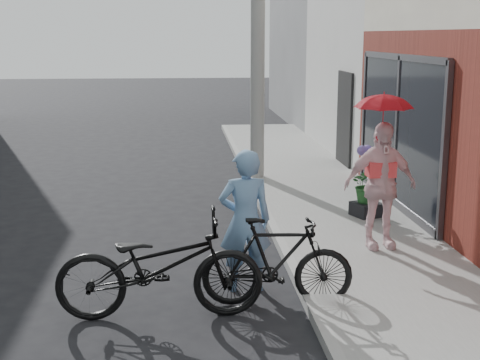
{
  "coord_description": "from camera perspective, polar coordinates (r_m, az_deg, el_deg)",
  "views": [
    {
      "loc": [
        -0.43,
        -7.18,
        2.93
      ],
      "look_at": [
        0.32,
        1.18,
        1.1
      ],
      "focal_mm": 50.0,
      "sensor_mm": 36.0,
      "label": 1
    }
  ],
  "objects": [
    {
      "name": "ground",
      "position": [
        7.77,
        -1.6,
        -9.87
      ],
      "size": [
        80.0,
        80.0,
        0.0
      ],
      "primitive_type": "plane",
      "color": "black",
      "rests_on": "ground"
    },
    {
      "name": "sidewalk",
      "position": [
        9.95,
        9.87,
        -4.67
      ],
      "size": [
        2.2,
        24.0,
        0.12
      ],
      "primitive_type": "cube",
      "color": "gray",
      "rests_on": "ground"
    },
    {
      "name": "curb",
      "position": [
        9.72,
        3.22,
        -4.91
      ],
      "size": [
        0.12,
        24.0,
        0.12
      ],
      "primitive_type": "cube",
      "color": "#9E9E99",
      "rests_on": "ground"
    },
    {
      "name": "east_building_far",
      "position": [
        24.41,
        13.45,
        13.28
      ],
      "size": [
        8.0,
        8.0,
        7.0
      ],
      "primitive_type": "cube",
      "color": "slate",
      "rests_on": "ground"
    },
    {
      "name": "utility_pole",
      "position": [
        13.28,
        1.54,
        14.73
      ],
      "size": [
        0.28,
        0.28,
        7.0
      ],
      "primitive_type": "cylinder",
      "color": "#9E9E99",
      "rests_on": "ground"
    },
    {
      "name": "officer",
      "position": [
        7.69,
        0.44,
        -3.5
      ],
      "size": [
        0.63,
        0.43,
        1.67
      ],
      "primitive_type": "imported",
      "rotation": [
        0.0,
        0.0,
        3.18
      ],
      "color": "#6A92BD",
      "rests_on": "ground"
    },
    {
      "name": "bike_left",
      "position": [
        7.07,
        -6.88,
        -7.32
      ],
      "size": [
        2.16,
        0.75,
        1.13
      ],
      "primitive_type": "imported",
      "rotation": [
        0.0,
        0.0,
        1.57
      ],
      "color": "black",
      "rests_on": "ground"
    },
    {
      "name": "bike_right",
      "position": [
        7.37,
        3.22,
        -6.98
      ],
      "size": [
        1.69,
        0.57,
        1.0
      ],
      "primitive_type": "imported",
      "rotation": [
        0.0,
        0.0,
        1.51
      ],
      "color": "black",
      "rests_on": "ground"
    },
    {
      "name": "kimono_woman",
      "position": [
        9.06,
        11.86,
        -0.46
      ],
      "size": [
        1.03,
        0.51,
        1.7
      ],
      "primitive_type": "imported",
      "rotation": [
        0.0,
        0.0,
        0.09
      ],
      "color": "silver",
      "rests_on": "sidewalk"
    },
    {
      "name": "parasol",
      "position": [
        8.88,
        12.19,
        6.93
      ],
      "size": [
        0.73,
        0.73,
        0.64
      ],
      "primitive_type": "imported",
      "color": "red",
      "rests_on": "kimono_woman"
    },
    {
      "name": "planter",
      "position": [
        10.77,
        10.76,
        -2.46
      ],
      "size": [
        0.53,
        0.53,
        0.22
      ],
      "primitive_type": "cube",
      "rotation": [
        0.0,
        0.0,
        0.38
      ],
      "color": "black",
      "rests_on": "sidewalk"
    },
    {
      "name": "potted_plant",
      "position": [
        10.68,
        10.85,
        -0.37
      ],
      "size": [
        0.53,
        0.46,
        0.59
      ],
      "primitive_type": "imported",
      "color": "#225725",
      "rests_on": "planter"
    }
  ]
}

